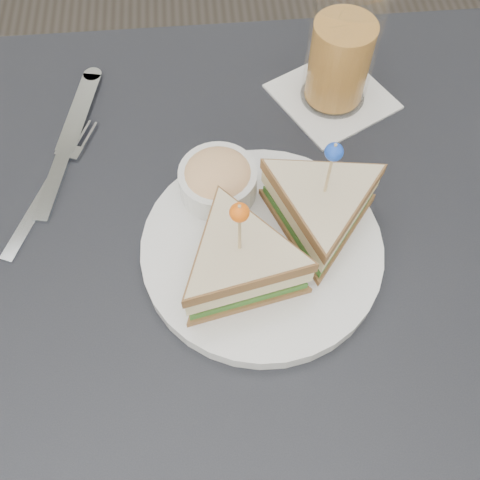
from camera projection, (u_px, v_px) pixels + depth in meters
The scene contains 6 objects.
ground_plane at pixel (236, 418), 1.22m from camera, with size 3.50×3.50×0.00m, color #3F3833.
table at pixel (232, 301), 0.64m from camera, with size 0.80×0.80×0.75m.
plate_meal at pixel (270, 232), 0.55m from camera, with size 0.33×0.33×0.15m.
cutlery_fork at pixel (54, 178), 0.63m from camera, with size 0.10×0.20×0.01m.
cutlery_knife at pixel (67, 145), 0.65m from camera, with size 0.07×0.24×0.01m.
drink_set at pixel (341, 52), 0.63m from camera, with size 0.18×0.18×0.17m.
Camera 1 is at (-0.01, -0.25, 1.26)m, focal length 40.00 mm.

